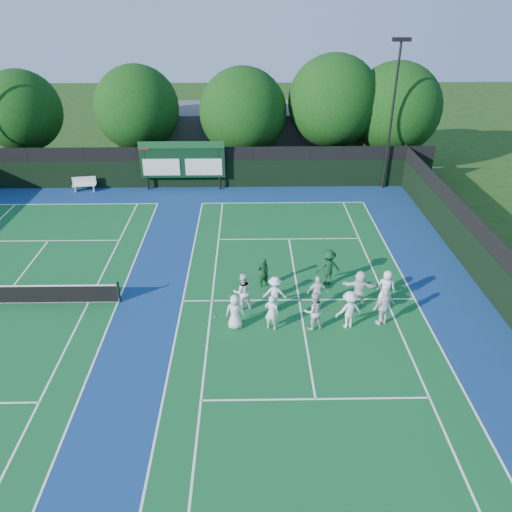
{
  "coord_description": "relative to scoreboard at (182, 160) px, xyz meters",
  "views": [
    {
      "loc": [
        -2.36,
        -18.59,
        13.12
      ],
      "look_at": [
        -2.0,
        3.0,
        1.3
      ],
      "focal_mm": 35.0,
      "sensor_mm": 36.0,
      "label": 1
    }
  ],
  "objects": [
    {
      "name": "bench",
      "position": [
        -7.08,
        -0.21,
        -1.63
      ],
      "size": [
        1.69,
        0.68,
        1.04
      ],
      "color": "white",
      "rests_on": "ground"
    },
    {
      "name": "tennis_ball_1",
      "position": [
        10.31,
        -14.65,
        -2.16
      ],
      "size": [
        0.07,
        0.07,
        0.07
      ],
      "primitive_type": "sphere",
      "color": "#B6C717",
      "rests_on": "ground"
    },
    {
      "name": "light_pole_right",
      "position": [
        14.51,
        0.11,
        4.11
      ],
      "size": [
        1.2,
        0.3,
        10.12
      ],
      "color": "black",
      "rests_on": "ground"
    },
    {
      "name": "divider_fence_right",
      "position": [
        16.01,
        -14.59,
        -0.83
      ],
      "size": [
        0.08,
        32.0,
        3.0
      ],
      "color": "black",
      "rests_on": "ground"
    },
    {
      "name": "player_back_1",
      "position": [
        5.82,
        -15.21,
        -1.37
      ],
      "size": [
        1.1,
        0.69,
        1.64
      ],
      "primitive_type": "imported",
      "rotation": [
        0.0,
        0.0,
        3.06
      ],
      "color": "white",
      "rests_on": "ground"
    },
    {
      "name": "player_back_4",
      "position": [
        11.0,
        -14.78,
        -1.37
      ],
      "size": [
        0.94,
        0.77,
        1.65
      ],
      "primitive_type": "imported",
      "rotation": [
        0.0,
        0.0,
        2.78
      ],
      "color": "white",
      "rests_on": "ground"
    },
    {
      "name": "player_front_4",
      "position": [
        10.46,
        -16.5,
        -1.28
      ],
      "size": [
        1.15,
        0.82,
        1.81
      ],
      "primitive_type": "imported",
      "rotation": [
        0.0,
        0.0,
        3.54
      ],
      "color": "white",
      "rests_on": "ground"
    },
    {
      "name": "player_front_1",
      "position": [
        5.61,
        -16.76,
        -1.35
      ],
      "size": [
        0.71,
        0.58,
        1.68
      ],
      "primitive_type": "imported",
      "rotation": [
        0.0,
        0.0,
        2.82
      ],
      "color": "white",
      "rests_on": "ground"
    },
    {
      "name": "coach_right",
      "position": [
        8.53,
        -13.15,
        -1.25
      ],
      "size": [
        1.29,
        0.84,
        1.89
      ],
      "primitive_type": "imported",
      "rotation": [
        0.0,
        0.0,
        3.26
      ],
      "color": "#103A1C",
      "rests_on": "ground"
    },
    {
      "name": "player_front_3",
      "position": [
        8.92,
        -16.68,
        -1.31
      ],
      "size": [
        1.27,
        0.91,
        1.77
      ],
      "primitive_type": "imported",
      "rotation": [
        0.0,
        0.0,
        3.39
      ],
      "color": "white",
      "rests_on": "ground"
    },
    {
      "name": "player_back_0",
      "position": [
        4.36,
        -15.2,
        -1.28
      ],
      "size": [
        1.01,
        0.85,
        1.82
      ],
      "primitive_type": "imported",
      "rotation": [
        0.0,
        0.0,
        3.35
      ],
      "color": "white",
      "rests_on": "ground"
    },
    {
      "name": "tree_b",
      "position": [
        -3.46,
        3.99,
        2.6
      ],
      "size": [
        6.28,
        6.28,
        8.1
      ],
      "color": "black",
      "rests_on": "ground"
    },
    {
      "name": "tree_a",
      "position": [
        -12.12,
        3.99,
        2.43
      ],
      "size": [
        6.0,
        6.0,
        7.78
      ],
      "color": "black",
      "rests_on": "ground"
    },
    {
      "name": "tree_e",
      "position": [
        15.96,
        3.99,
        2.5
      ],
      "size": [
        6.83,
        6.83,
        8.28
      ],
      "color": "black",
      "rests_on": "ground"
    },
    {
      "name": "scoreboard",
      "position": [
        0.0,
        0.0,
        0.0
      ],
      "size": [
        6.0,
        0.21,
        3.55
      ],
      "color": "black",
      "rests_on": "ground"
    },
    {
      "name": "player_back_3",
      "position": [
        9.72,
        -14.89,
        -1.33
      ],
      "size": [
        1.66,
        0.81,
        1.72
      ],
      "primitive_type": "imported",
      "rotation": [
        0.0,
        0.0,
        2.94
      ],
      "color": "white",
      "rests_on": "ground"
    },
    {
      "name": "player_back_2",
      "position": [
        7.76,
        -15.18,
        -1.38
      ],
      "size": [
        0.98,
        0.46,
        1.63
      ],
      "primitive_type": "imported",
      "rotation": [
        0.0,
        0.0,
        3.21
      ],
      "color": "white",
      "rests_on": "ground"
    },
    {
      "name": "player_front_0",
      "position": [
        4.05,
        -16.65,
        -1.38
      ],
      "size": [
        0.81,
        0.55,
        1.63
      ],
      "primitive_type": "imported",
      "rotation": [
        0.0,
        0.0,
        3.1
      ],
      "color": "white",
      "rests_on": "ground"
    },
    {
      "name": "tree_c",
      "position": [
        4.46,
        3.99,
        2.28
      ],
      "size": [
        6.58,
        6.58,
        7.94
      ],
      "color": "black",
      "rests_on": "ground"
    },
    {
      "name": "tennis_ball_0",
      "position": [
        3.11,
        -15.92,
        -2.16
      ],
      "size": [
        0.07,
        0.07,
        0.07
      ],
      "primitive_type": "sphere",
      "color": "#B6C717",
      "rests_on": "ground"
    },
    {
      "name": "left_court",
      "position": [
        -6.99,
        -14.59,
        -2.18
      ],
      "size": [
        11.05,
        23.85,
        0.01
      ],
      "color": "#125827",
      "rests_on": "ground"
    },
    {
      "name": "court_apron",
      "position": [
        1.01,
        -14.59,
        -2.19
      ],
      "size": [
        34.0,
        32.0,
        0.01
      ],
      "primitive_type": "cube",
      "color": "navy",
      "rests_on": "ground"
    },
    {
      "name": "tennis_ball_3",
      "position": [
        3.72,
        -14.2,
        -2.16
      ],
      "size": [
        0.07,
        0.07,
        0.07
      ],
      "primitive_type": "sphere",
      "color": "#B6C717",
      "rests_on": "ground"
    },
    {
      "name": "tennis_ball_5",
      "position": [
        10.1,
        -13.53,
        -2.16
      ],
      "size": [
        0.07,
        0.07,
        0.07
      ],
      "primitive_type": "sphere",
      "color": "#B6C717",
      "rests_on": "ground"
    },
    {
      "name": "ground",
      "position": [
        7.01,
        -15.59,
        -2.19
      ],
      "size": [
        120.0,
        120.0,
        0.0
      ],
      "primitive_type": "plane",
      "color": "#1C3D10",
      "rests_on": "ground"
    },
    {
      "name": "player_front_2",
      "position": [
        7.39,
        -16.75,
        -1.3
      ],
      "size": [
        1.02,
        0.89,
        1.78
      ],
      "primitive_type": "imported",
      "rotation": [
        0.0,
        0.0,
        3.43
      ],
      "color": "silver",
      "rests_on": "ground"
    },
    {
      "name": "back_fence",
      "position": [
        1.01,
        0.41,
        -0.83
      ],
      "size": [
        34.0,
        0.08,
        3.0
      ],
      "color": "black",
      "rests_on": "ground"
    },
    {
      "name": "coach_left",
      "position": [
        5.35,
        -13.31,
        -1.42
      ],
      "size": [
        0.66,
        0.54,
        1.55
      ],
      "primitive_type": "imported",
      "rotation": [
        0.0,
        0.0,
        3.5
      ],
      "color": "#0E3519",
      "rests_on": "ground"
    },
    {
      "name": "tree_d",
      "position": [
        11.25,
        3.99,
        3.04
      ],
      "size": [
        6.83,
        6.83,
        8.83
      ],
      "color": "black",
      "rests_on": "ground"
    },
    {
      "name": "clubhouse",
      "position": [
        5.01,
        8.41,
        -0.19
      ],
      "size": [
        18.0,
        6.0,
        4.0
      ],
      "primitive_type": "cube",
      "color": "#55555A",
      "rests_on": "ground"
    },
    {
      "name": "near_court",
      "position": [
        7.01,
        -14.59,
        -2.18
      ],
      "size": [
        11.05,
        23.85,
        0.01
      ],
      "color": "#125827",
      "rests_on": "ground"
    }
  ]
}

